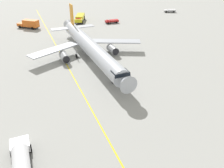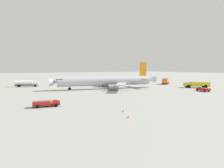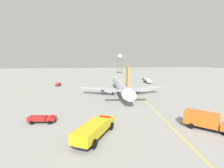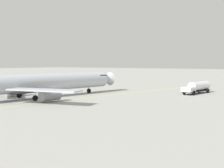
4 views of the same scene
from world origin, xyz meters
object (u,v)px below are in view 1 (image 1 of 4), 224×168
(catering_truck_truck, at_px, (29,24))
(ops_pickup_truck_extra, at_px, (112,21))
(fire_tender_truck, at_px, (80,18))
(fuel_tanker_truck, at_px, (22,166))
(airliner_main, at_px, (89,47))
(pushback_tug_truck, at_px, (170,10))

(catering_truck_truck, height_order, ops_pickup_truck_extra, catering_truck_truck)
(catering_truck_truck, bearing_deg, ops_pickup_truck_extra, -147.30)
(fire_tender_truck, distance_m, ops_pickup_truck_extra, 13.21)
(fuel_tanker_truck, height_order, fire_tender_truck, fuel_tanker_truck)
(airliner_main, height_order, fire_tender_truck, airliner_main)
(airliner_main, distance_m, pushback_tug_truck, 65.11)
(catering_truck_truck, height_order, fire_tender_truck, catering_truck_truck)
(ops_pickup_truck_extra, bearing_deg, fuel_tanker_truck, 60.44)
(airliner_main, bearing_deg, fuel_tanker_truck, -31.02)
(pushback_tug_truck, relative_size, fire_tender_truck, 0.54)
(catering_truck_truck, relative_size, fuel_tanker_truck, 0.79)
(fuel_tanker_truck, bearing_deg, pushback_tug_truck, -44.23)
(pushback_tug_truck, bearing_deg, ops_pickup_truck_extra, 35.19)
(fire_tender_truck, bearing_deg, catering_truck_truck, -59.89)
(ops_pickup_truck_extra, bearing_deg, airliner_main, 59.70)
(fire_tender_truck, height_order, ops_pickup_truck_extra, fire_tender_truck)
(airliner_main, bearing_deg, fire_tender_truck, 167.30)
(fire_tender_truck, bearing_deg, pushback_tug_truck, 114.23)
(fuel_tanker_truck, distance_m, ops_pickup_truck_extra, 74.48)
(pushback_tug_truck, height_order, fuel_tanker_truck, fuel_tanker_truck)
(catering_truck_truck, xyz_separation_m, pushback_tug_truck, (-9.49, -63.27, -0.86))
(fuel_tanker_truck, distance_m, fire_tender_truck, 76.21)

